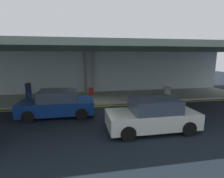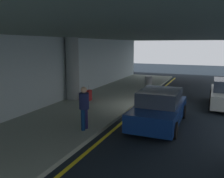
% 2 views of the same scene
% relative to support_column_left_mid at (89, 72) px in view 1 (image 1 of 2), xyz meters
% --- Properties ---
extents(ground_plane, '(60.00, 60.00, 0.00)m').
position_rel_support_column_left_mid_xyz_m(ground_plane, '(0.00, -4.80, -1.97)').
color(ground_plane, black).
extents(sidewalk, '(26.00, 4.20, 0.15)m').
position_rel_support_column_left_mid_xyz_m(sidewalk, '(0.00, -1.70, -1.90)').
color(sidewalk, gray).
rests_on(sidewalk, ground).
extents(lane_stripe_yellow, '(26.00, 0.14, 0.01)m').
position_rel_support_column_left_mid_xyz_m(lane_stripe_yellow, '(0.00, -4.11, -1.97)').
color(lane_stripe_yellow, yellow).
rests_on(lane_stripe_yellow, ground).
extents(support_column_left_mid, '(0.76, 0.76, 3.65)m').
position_rel_support_column_left_mid_xyz_m(support_column_left_mid, '(0.00, 0.00, 0.00)').
color(support_column_left_mid, gray).
rests_on(support_column_left_mid, sidewalk).
extents(ceiling_overhang, '(28.00, 13.20, 0.30)m').
position_rel_support_column_left_mid_xyz_m(ceiling_overhang, '(0.00, -2.20, 1.97)').
color(ceiling_overhang, slate).
rests_on(ceiling_overhang, support_column_far_left).
extents(terminal_back_wall, '(26.00, 0.30, 3.80)m').
position_rel_support_column_left_mid_xyz_m(terminal_back_wall, '(0.00, 0.55, -0.07)').
color(terminal_back_wall, '#ABBCC0').
rests_on(terminal_back_wall, ground).
extents(car_navy, '(4.10, 1.92, 1.50)m').
position_rel_support_column_left_mid_xyz_m(car_navy, '(-2.20, -5.64, -1.26)').
color(car_navy, navy).
rests_on(car_navy, ground).
extents(car_silver, '(4.10, 1.92, 1.50)m').
position_rel_support_column_left_mid_xyz_m(car_silver, '(2.31, -8.53, -1.26)').
color(car_silver, '#B7BFB6').
rests_on(car_silver, ground).
extents(traveler_with_luggage, '(0.38, 0.38, 1.68)m').
position_rel_support_column_left_mid_xyz_m(traveler_with_luggage, '(-4.32, -3.20, -0.86)').
color(traveler_with_luggage, '#072249').
rests_on(traveler_with_luggage, sidewalk).
extents(suitcase_upright_primary, '(0.36, 0.22, 0.90)m').
position_rel_support_column_left_mid_xyz_m(suitcase_upright_primary, '(0.05, -1.04, -1.51)').
color(suitcase_upright_primary, maroon).
rests_on(suitcase_upright_primary, sidewalk).
extents(trash_bin_steel, '(0.56, 0.56, 0.85)m').
position_rel_support_column_left_mid_xyz_m(trash_bin_steel, '(5.86, -3.10, -1.40)').
color(trash_bin_steel, gray).
rests_on(trash_bin_steel, sidewalk).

